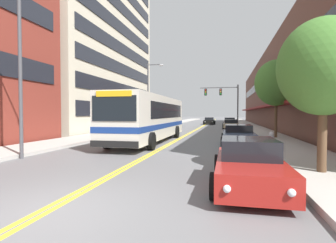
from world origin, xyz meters
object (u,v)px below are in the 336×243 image
object	(u,v)px
car_white_parked_right_far	(230,122)
street_tree_right_mid	(276,83)
car_black_moving_lead	(209,121)
street_lamp_left_near	(25,41)
car_beige_parked_right_end	(231,124)
street_lamp_left_far	(150,91)
city_bus	(150,117)
car_red_parked_right_foreground	(249,164)
fire_hydrant	(271,141)
car_slate_blue_parked_right_mid	(238,136)
street_tree_right_near	(323,67)
traffic_signal_mast	(224,98)
car_silver_parked_left_far	(170,123)
car_champagne_parked_left_mid	(155,126)

from	to	relation	value
car_white_parked_right_far	street_tree_right_mid	distance (m)	23.90
car_black_moving_lead	street_lamp_left_near	distance (m)	40.39
car_beige_parked_right_end	street_lamp_left_far	distance (m)	12.21
city_bus	car_beige_parked_right_end	distance (m)	19.13
car_red_parked_right_foreground	fire_hydrant	xyz separation A→B (m)	(1.66, 6.75, 0.02)
car_slate_blue_parked_right_mid	street_tree_right_near	distance (m)	8.50
traffic_signal_mast	street_tree_right_near	xyz separation A→B (m)	(3.24, -27.58, -0.73)
car_red_parked_right_foreground	street_lamp_left_far	bearing A→B (deg)	113.04
car_red_parked_right_foreground	car_black_moving_lead	world-z (taller)	car_red_parked_right_foreground
car_black_moving_lead	street_lamp_left_far	bearing A→B (deg)	-105.60
car_black_moving_lead	car_beige_parked_right_end	bearing A→B (deg)	-74.68
car_slate_blue_parked_right_mid	car_beige_parked_right_end	size ratio (longest dim) A/B	1.01
car_white_parked_right_far	car_red_parked_right_foreground	bearing A→B (deg)	-89.94
street_lamp_left_far	city_bus	bearing A→B (deg)	-73.46
city_bus	car_silver_parked_left_far	bearing A→B (deg)	97.86
car_slate_blue_parked_right_mid	street_tree_right_mid	size ratio (longest dim) A/B	0.78
car_champagne_parked_left_mid	street_tree_right_near	xyz separation A→B (m)	(11.05, -20.08, 2.91)
car_white_parked_right_far	car_black_moving_lead	bearing A→B (deg)	128.31
car_red_parked_right_foreground	street_lamp_left_near	xyz separation A→B (m)	(-9.29, 2.42, 4.64)
car_black_moving_lead	street_lamp_left_far	world-z (taller)	street_lamp_left_far
street_lamp_left_near	car_silver_parked_left_far	bearing A→B (deg)	88.68
car_red_parked_right_foreground	street_lamp_left_far	world-z (taller)	street_lamp_left_far
car_beige_parked_right_end	traffic_signal_mast	xyz separation A→B (m)	(-0.88, 0.44, 3.63)
car_slate_blue_parked_right_mid	traffic_signal_mast	xyz separation A→B (m)	(-1.02, 19.89, 3.59)
city_bus	car_red_parked_right_foreground	distance (m)	12.20
car_white_parked_right_far	fire_hydrant	bearing A→B (deg)	-86.85
city_bus	car_black_moving_lead	xyz separation A→B (m)	(2.27, 31.58, -1.19)
car_black_moving_lead	street_tree_right_mid	world-z (taller)	street_tree_right_mid
street_lamp_left_near	fire_hydrant	xyz separation A→B (m)	(10.95, 4.33, -4.62)
car_beige_parked_right_end	car_black_moving_lead	size ratio (longest dim) A/B	1.05
car_red_parked_right_foreground	car_slate_blue_parked_right_mid	world-z (taller)	car_slate_blue_parked_right_mid
street_lamp_left_far	street_tree_right_mid	bearing A→B (deg)	-31.97
car_beige_parked_right_end	fire_hydrant	bearing A→B (deg)	-85.66
car_champagne_parked_left_mid	traffic_signal_mast	size ratio (longest dim) A/B	0.77
street_tree_right_near	street_tree_right_mid	distance (m)	12.63
car_white_parked_right_far	street_lamp_left_far	bearing A→B (deg)	-120.82
street_lamp_left_near	city_bus	bearing A→B (deg)	67.74
city_bus	car_beige_parked_right_end	size ratio (longest dim) A/B	2.68
street_tree_right_mid	street_lamp_left_far	bearing A→B (deg)	148.03
car_slate_blue_parked_right_mid	street_lamp_left_far	distance (m)	16.32
car_beige_parked_right_end	street_lamp_left_far	size ratio (longest dim) A/B	0.59
car_silver_parked_left_far	street_tree_right_mid	distance (m)	20.24
car_champagne_parked_left_mid	traffic_signal_mast	bearing A→B (deg)	43.87
car_silver_parked_left_far	car_white_parked_right_far	bearing A→B (deg)	40.64
car_silver_parked_left_far	car_white_parked_right_far	size ratio (longest dim) A/B	1.05
car_slate_blue_parked_right_mid	street_tree_right_near	xyz separation A→B (m)	(2.22, -7.69, 2.85)
car_slate_blue_parked_right_mid	car_white_parked_right_far	size ratio (longest dim) A/B	1.07
car_black_moving_lead	fire_hydrant	xyz separation A→B (m)	(5.35, -35.40, 0.01)
car_red_parked_right_foreground	street_tree_right_mid	xyz separation A→B (m)	(3.16, 14.15, 3.79)
city_bus	street_tree_right_mid	distance (m)	10.13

